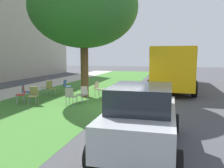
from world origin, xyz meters
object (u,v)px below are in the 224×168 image
Objects in this scene: chair_1 at (22,93)px; school_bus at (172,64)px; chair_6 at (33,94)px; chair_8 at (50,87)px; chair_5 at (67,85)px; chair_0 at (70,95)px; chair_4 at (25,91)px; street_tree at (84,8)px; chair_2 at (98,88)px; parked_car at (141,117)px; chair_3 at (83,93)px; chair_7 at (46,86)px.

school_bus is at bearing -42.14° from chair_1.
chair_6 is 1.00× the size of chair_8.
chair_5 is 1.16m from chair_8.
chair_1 is at bearing 137.86° from school_bus.
chair_0 is 1.00× the size of chair_4.
school_bus reaches higher than chair_1.
street_tree is 8.24× the size of chair_2.
parked_car is at bearing -136.33° from chair_8.
chair_2 is at bearing -39.83° from chair_6.
chair_2 and chair_5 have the same top height.
chair_1 is 7.72m from parked_car.
chair_6 is 7.04m from parked_car.
chair_5 is at bearing 28.11° from chair_0.
chair_0 and chair_1 have the same top height.
parked_car reaches higher than chair_5.
parked_car is at bearing -143.08° from chair_5.
chair_0 is 2.58m from chair_1.
chair_1 is at bearing 102.97° from chair_3.
chair_4 is at bearing 133.63° from school_bus.
school_bus is (8.12, -6.49, 1.24)m from chair_6.
chair_7 is at bearing 82.65° from street_tree.
chair_4 is at bearing 158.06° from chair_8.
chair_3 is at bearing -121.11° from chair_8.
chair_0 is 5.77m from parked_car.
chair_2 is 0.08× the size of school_bus.
chair_5 is at bearing -14.15° from chair_1.
chair_8 is at bearing 129.23° from school_bus.
chair_8 is (-0.57, -0.60, 0.00)m from chair_7.
chair_5 is 8.01m from school_bus.
chair_0 is at bearing 42.56° from parked_car.
parked_car is at bearing -122.87° from chair_1.
chair_1 is 1.00× the size of chair_6.
chair_2 is 1.00× the size of chair_6.
street_tree is 4.89m from chair_3.
chair_1 and chair_7 have the same top height.
chair_3 is at bearing -91.46° from chair_4.
chair_0 and chair_4 have the same top height.
chair_3 and chair_8 have the same top height.
street_tree is 5.13m from chair_0.
chair_3 is 2.38m from chair_6.
chair_0 is 1.00× the size of chair_5.
chair_7 is at bearing 124.06° from school_bus.
street_tree reaches higher than chair_5.
chair_7 is 0.83m from chair_8.
chair_5 is (3.32, -0.84, 0.00)m from chair_1.
chair_4 is at bearing 119.41° from chair_2.
street_tree is 4.56m from chair_2.
chair_8 is 0.08× the size of school_bus.
chair_3 is 1.00× the size of chair_4.
parked_car is (-4.24, -3.90, 0.32)m from chair_0.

